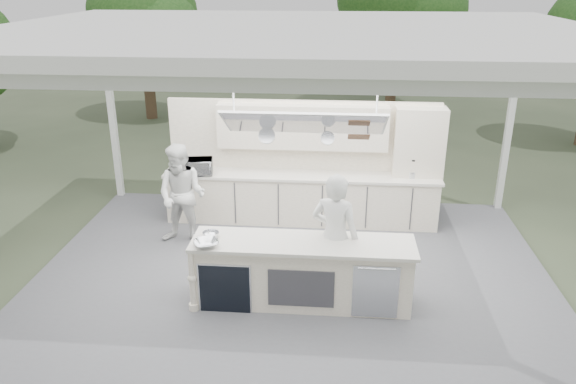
# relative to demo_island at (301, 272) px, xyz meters

# --- Properties ---
(ground) EXTENTS (90.00, 90.00, 0.00)m
(ground) POSITION_rel_demo_island_xyz_m (-0.18, 0.91, -0.60)
(ground) COLOR #4A553A
(ground) RESTS_ON ground
(stage_deck) EXTENTS (8.00, 6.00, 0.12)m
(stage_deck) POSITION_rel_demo_island_xyz_m (-0.18, 0.91, -0.54)
(stage_deck) COLOR #56565B
(stage_deck) RESTS_ON ground
(tent) EXTENTS (8.20, 6.20, 3.86)m
(tent) POSITION_rel_demo_island_xyz_m (-0.18, 0.90, 3.11)
(tent) COLOR white
(tent) RESTS_ON ground
(demo_island) EXTENTS (3.10, 0.79, 0.95)m
(demo_island) POSITION_rel_demo_island_xyz_m (0.00, 0.00, 0.00)
(demo_island) COLOR white
(demo_island) RESTS_ON stage_deck
(back_counter) EXTENTS (5.08, 0.72, 0.95)m
(back_counter) POSITION_rel_demo_island_xyz_m (-0.18, 2.81, 0.00)
(back_counter) COLOR white
(back_counter) RESTS_ON stage_deck
(back_wall_unit) EXTENTS (5.05, 0.48, 2.25)m
(back_wall_unit) POSITION_rel_demo_island_xyz_m (0.27, 3.03, 0.98)
(back_wall_unit) COLOR white
(back_wall_unit) RESTS_ON stage_deck
(tree_cluster) EXTENTS (19.55, 9.40, 5.85)m
(tree_cluster) POSITION_rel_demo_island_xyz_m (-0.34, 10.68, 2.69)
(tree_cluster) COLOR brown
(tree_cluster) RESTS_ON ground
(head_chef) EXTENTS (0.79, 0.64, 1.89)m
(head_chef) POSITION_rel_demo_island_xyz_m (0.46, 0.21, 0.47)
(head_chef) COLOR silver
(head_chef) RESTS_ON stage_deck
(sous_chef) EXTENTS (0.97, 0.82, 1.77)m
(sous_chef) POSITION_rel_demo_island_xyz_m (-2.14, 1.71, 0.41)
(sous_chef) COLOR silver
(sous_chef) RESTS_ON stage_deck
(toaster_oven) EXTENTS (0.58, 0.44, 0.29)m
(toaster_oven) POSITION_rel_demo_island_xyz_m (-2.07, 2.61, 0.62)
(toaster_oven) COLOR silver
(toaster_oven) RESTS_ON back_counter
(bowl_large) EXTENTS (0.45, 0.45, 0.08)m
(bowl_large) POSITION_rel_demo_island_xyz_m (-1.28, -0.24, 0.52)
(bowl_large) COLOR silver
(bowl_large) RESTS_ON demo_island
(bowl_small) EXTENTS (0.26, 0.26, 0.07)m
(bowl_small) POSITION_rel_demo_island_xyz_m (-1.28, 0.05, 0.51)
(bowl_small) COLOR silver
(bowl_small) RESTS_ON demo_island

